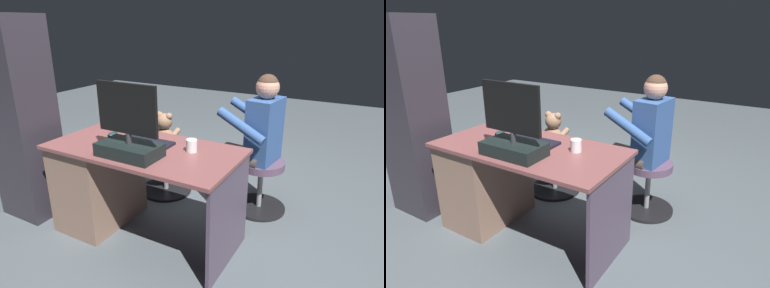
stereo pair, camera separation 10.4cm
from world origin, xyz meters
The scene contains 12 objects.
ground_plane centered at (0.00, 0.00, 0.00)m, with size 10.00×10.00×0.00m, color #4F585D.
desk centered at (0.35, 0.37, 0.38)m, with size 1.36×0.68×0.72m.
monitor centered at (-0.02, 0.54, 0.85)m, with size 0.45×0.23×0.48m.
keyboard centered at (0.04, 0.28, 0.73)m, with size 0.42×0.14×0.02m, color black.
computer_mouse centered at (0.34, 0.30, 0.74)m, with size 0.06×0.10×0.04m, color #1C2D2F.
cup centered at (-0.33, 0.28, 0.76)m, with size 0.07×0.07×0.09m, color white.
tv_remote centered at (0.22, 0.44, 0.73)m, with size 0.04×0.15×0.02m, color black.
office_chair_teddy centered at (0.27, -0.30, 0.25)m, with size 0.48×0.48×0.45m.
teddy_bear centered at (0.27, -0.31, 0.60)m, with size 0.23×0.23×0.33m.
visitor_chair centered at (-0.62, -0.42, 0.27)m, with size 0.45×0.45×0.45m.
person centered at (-0.54, -0.40, 0.68)m, with size 0.54×0.52×1.17m.
equipment_rack centered at (1.05, 0.53, 0.80)m, with size 0.44×0.36×1.60m, color #2F2A33.
Camera 1 is at (-1.36, 2.11, 1.55)m, focal length 31.41 mm.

